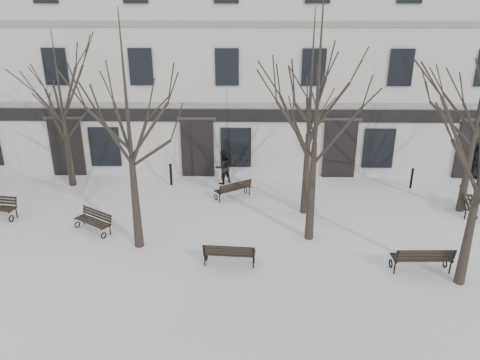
{
  "coord_description": "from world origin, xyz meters",
  "views": [
    {
      "loc": [
        -0.97,
        -14.03,
        8.6
      ],
      "look_at": [
        -1.3,
        3.0,
        1.76
      ],
      "focal_mm": 35.0,
      "sensor_mm": 36.0,
      "label": 1
    }
  ],
  "objects_px": {
    "tree_1": "(127,107)",
    "bench_5": "(467,201)",
    "bench_4": "(233,189)",
    "bench_3": "(94,220)",
    "bench_2": "(422,258)",
    "tree_2": "(318,91)",
    "bench_1": "(229,253)"
  },
  "relations": [
    {
      "from": "tree_1",
      "to": "tree_2",
      "type": "height_order",
      "value": "tree_2"
    },
    {
      "from": "tree_1",
      "to": "tree_2",
      "type": "xyz_separation_m",
      "value": [
        6.25,
        0.69,
        0.43
      ]
    },
    {
      "from": "bench_3",
      "to": "bench_1",
      "type": "bearing_deg",
      "value": 9.18
    },
    {
      "from": "tree_2",
      "to": "bench_3",
      "type": "bearing_deg",
      "value": 176.97
    },
    {
      "from": "bench_1",
      "to": "bench_5",
      "type": "relative_size",
      "value": 0.98
    },
    {
      "from": "tree_1",
      "to": "bench_4",
      "type": "bearing_deg",
      "value": 52.88
    },
    {
      "from": "tree_1",
      "to": "tree_2",
      "type": "distance_m",
      "value": 6.31
    },
    {
      "from": "bench_3",
      "to": "tree_1",
      "type": "bearing_deg",
      "value": 3.57
    },
    {
      "from": "tree_1",
      "to": "bench_4",
      "type": "relative_size",
      "value": 4.88
    },
    {
      "from": "bench_1",
      "to": "bench_2",
      "type": "xyz_separation_m",
      "value": [
        6.34,
        -0.27,
        0.05
      ]
    },
    {
      "from": "bench_5",
      "to": "tree_1",
      "type": "bearing_deg",
      "value": 119.89
    },
    {
      "from": "tree_1",
      "to": "bench_3",
      "type": "height_order",
      "value": "tree_1"
    },
    {
      "from": "tree_1",
      "to": "bench_2",
      "type": "xyz_separation_m",
      "value": [
        9.68,
        -1.52,
        -4.61
      ]
    },
    {
      "from": "bench_4",
      "to": "bench_5",
      "type": "distance_m",
      "value": 9.91
    },
    {
      "from": "bench_2",
      "to": "bench_3",
      "type": "xyz_separation_m",
      "value": [
        -11.67,
        2.65,
        -0.08
      ]
    },
    {
      "from": "tree_1",
      "to": "tree_2",
      "type": "bearing_deg",
      "value": 6.33
    },
    {
      "from": "bench_4",
      "to": "bench_5",
      "type": "bearing_deg",
      "value": 139.9
    },
    {
      "from": "bench_5",
      "to": "bench_1",
      "type": "bearing_deg",
      "value": 130.6
    },
    {
      "from": "bench_3",
      "to": "bench_5",
      "type": "height_order",
      "value": "bench_5"
    },
    {
      "from": "bench_3",
      "to": "bench_4",
      "type": "bearing_deg",
      "value": 64.69
    },
    {
      "from": "tree_1",
      "to": "bench_3",
      "type": "relative_size",
      "value": 4.95
    },
    {
      "from": "bench_1",
      "to": "bench_3",
      "type": "xyz_separation_m",
      "value": [
        -5.32,
        2.38,
        -0.03
      ]
    },
    {
      "from": "bench_2",
      "to": "bench_4",
      "type": "bearing_deg",
      "value": -44.14
    },
    {
      "from": "tree_2",
      "to": "bench_4",
      "type": "xyz_separation_m",
      "value": [
        -2.96,
        3.66,
        -5.11
      ]
    },
    {
      "from": "tree_1",
      "to": "bench_4",
      "type": "xyz_separation_m",
      "value": [
        3.3,
        4.36,
        -4.68
      ]
    },
    {
      "from": "tree_2",
      "to": "bench_2",
      "type": "distance_m",
      "value": 6.48
    },
    {
      "from": "bench_2",
      "to": "tree_2",
      "type": "bearing_deg",
      "value": -34.35
    },
    {
      "from": "bench_1",
      "to": "bench_5",
      "type": "height_order",
      "value": "bench_1"
    },
    {
      "from": "tree_2",
      "to": "bench_3",
      "type": "xyz_separation_m",
      "value": [
        -8.24,
        0.44,
        -5.12
      ]
    },
    {
      "from": "tree_2",
      "to": "bench_2",
      "type": "xyz_separation_m",
      "value": [
        3.43,
        -2.21,
        -5.04
      ]
    },
    {
      "from": "tree_2",
      "to": "bench_1",
      "type": "distance_m",
      "value": 6.18
    },
    {
      "from": "tree_1",
      "to": "bench_5",
      "type": "relative_size",
      "value": 4.54
    }
  ]
}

